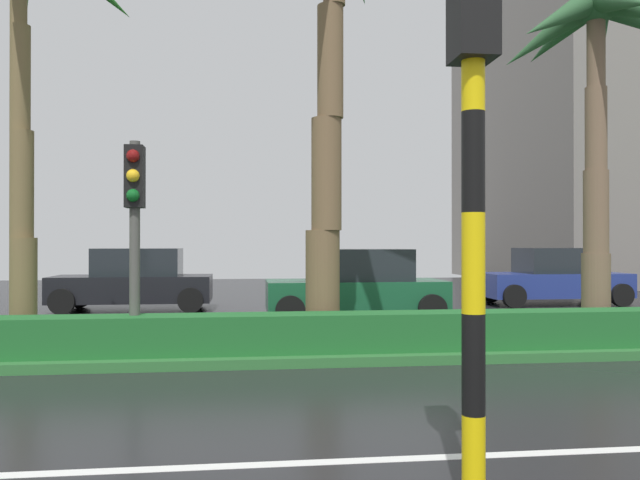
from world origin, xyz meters
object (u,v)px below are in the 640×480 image
(car_in_traffic_leading, at_px, (135,281))
(car_in_traffic_second, at_px, (357,286))
(car_in_traffic_third, at_px, (555,277))
(traffic_signal_foreground, at_px, (472,100))
(traffic_signal_median_right, at_px, (135,207))
(palm_tree_mid_right, at_px, (596,51))

(car_in_traffic_leading, distance_m, car_in_traffic_second, 6.45)
(car_in_traffic_second, bearing_deg, car_in_traffic_leading, -26.74)
(car_in_traffic_second, relative_size, car_in_traffic_third, 1.00)
(car_in_traffic_leading, relative_size, car_in_traffic_third, 1.00)
(traffic_signal_foreground, distance_m, car_in_traffic_second, 11.24)
(car_in_traffic_second, bearing_deg, traffic_signal_foreground, 83.84)
(traffic_signal_median_right, distance_m, car_in_traffic_second, 6.97)
(car_in_traffic_third, bearing_deg, car_in_traffic_leading, 0.76)
(palm_tree_mid_right, height_order, car_in_traffic_third, palm_tree_mid_right)
(traffic_signal_foreground, relative_size, car_in_traffic_second, 0.96)
(palm_tree_mid_right, bearing_deg, car_in_traffic_second, 131.02)
(traffic_signal_median_right, xyz_separation_m, car_in_traffic_third, (11.07, 8.22, -1.59))
(traffic_signal_foreground, xyz_separation_m, car_in_traffic_leading, (-4.57, 13.89, -2.02))
(palm_tree_mid_right, xyz_separation_m, traffic_signal_median_right, (-8.10, -0.91, -2.98))
(traffic_signal_median_right, relative_size, traffic_signal_foreground, 0.80)
(traffic_signal_foreground, height_order, car_in_traffic_third, traffic_signal_foreground)
(palm_tree_mid_right, distance_m, traffic_signal_foreground, 8.71)
(traffic_signal_foreground, bearing_deg, car_in_traffic_second, -96.16)
(car_in_traffic_second, distance_m, car_in_traffic_third, 7.33)
(traffic_signal_foreground, distance_m, car_in_traffic_leading, 14.76)
(traffic_signal_median_right, relative_size, car_in_traffic_second, 0.76)
(palm_tree_mid_right, relative_size, car_in_traffic_second, 1.55)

